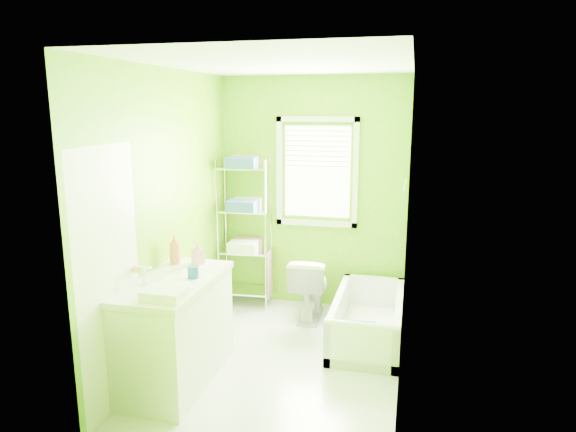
% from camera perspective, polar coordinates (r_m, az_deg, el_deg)
% --- Properties ---
extents(ground, '(2.90, 2.90, 0.00)m').
position_cam_1_polar(ground, '(4.85, -0.78, -15.71)').
color(ground, silver).
rests_on(ground, ground).
extents(room_envelope, '(2.14, 2.94, 2.62)m').
position_cam_1_polar(room_envelope, '(4.36, -0.84, 2.62)').
color(room_envelope, '#65A708').
rests_on(room_envelope, ground).
extents(window, '(0.92, 0.05, 1.22)m').
position_cam_1_polar(window, '(5.72, 3.25, 5.52)').
color(window, white).
rests_on(window, ground).
extents(door, '(0.09, 0.80, 2.00)m').
position_cam_1_polar(door, '(4.01, -19.19, -6.97)').
color(door, white).
rests_on(door, ground).
extents(right_wall_decor, '(0.04, 1.48, 1.17)m').
position_cam_1_polar(right_wall_decor, '(4.25, 12.76, -1.05)').
color(right_wall_decor, '#46080F').
rests_on(right_wall_decor, ground).
extents(bathtub, '(0.65, 1.40, 0.45)m').
position_cam_1_polar(bathtub, '(5.24, 8.81, -11.94)').
color(bathtub, white).
rests_on(bathtub, ground).
extents(toilet, '(0.41, 0.69, 0.69)m').
position_cam_1_polar(toilet, '(5.62, 2.46, -7.87)').
color(toilet, white).
rests_on(toilet, ground).
extents(vanity, '(0.61, 1.19, 1.16)m').
position_cam_1_polar(vanity, '(4.43, -12.42, -12.03)').
color(vanity, white).
rests_on(vanity, ground).
extents(wire_shelf_unit, '(0.61, 0.48, 1.72)m').
position_cam_1_polar(wire_shelf_unit, '(5.84, -4.64, 0.09)').
color(wire_shelf_unit, silver).
rests_on(wire_shelf_unit, ground).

